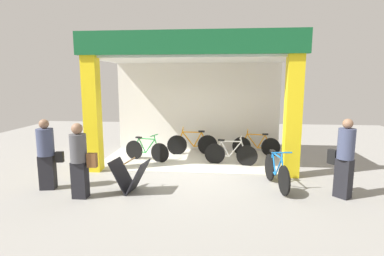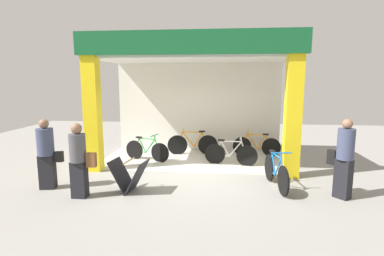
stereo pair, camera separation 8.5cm
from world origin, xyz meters
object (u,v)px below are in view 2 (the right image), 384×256
(bicycle_inside_0, at_px, (231,154))
(pedestrian_0, at_px, (344,158))
(bicycle_inside_2, at_px, (193,144))
(pedestrian_1, at_px, (46,153))
(bicycle_parked_0, at_px, (276,172))
(bicycle_inside_1, at_px, (147,150))
(bicycle_inside_3, at_px, (257,146))
(sandwich_board_sign, at_px, (129,176))
(pedestrian_2, at_px, (79,159))

(bicycle_inside_0, bearing_deg, pedestrian_0, -44.34)
(bicycle_inside_2, relative_size, pedestrian_1, 1.03)
(bicycle_inside_0, bearing_deg, bicycle_parked_0, -60.00)
(bicycle_inside_1, bearing_deg, bicycle_inside_3, 16.01)
(bicycle_inside_1, height_order, bicycle_inside_2, bicycle_inside_2)
(sandwich_board_sign, xyz_separation_m, pedestrian_1, (-1.97, 0.00, 0.49))
(bicycle_inside_0, bearing_deg, pedestrian_1, -150.65)
(bicycle_parked_0, bearing_deg, pedestrian_1, -173.14)
(sandwich_board_sign, xyz_separation_m, pedestrian_2, (-0.96, -0.44, 0.48))
(bicycle_parked_0, xyz_separation_m, pedestrian_0, (1.33, -0.52, 0.53))
(pedestrian_2, bearing_deg, bicycle_inside_0, 40.93)
(bicycle_inside_1, bearing_deg, bicycle_inside_0, -4.75)
(bicycle_inside_2, xyz_separation_m, pedestrian_1, (-3.07, -3.59, 0.48))
(bicycle_inside_0, relative_size, pedestrian_0, 0.91)
(bicycle_inside_1, relative_size, pedestrian_1, 0.91)
(bicycle_inside_3, bearing_deg, bicycle_inside_0, -126.23)
(bicycle_inside_2, distance_m, bicycle_parked_0, 3.73)
(pedestrian_1, bearing_deg, bicycle_inside_1, 57.33)
(bicycle_inside_3, distance_m, bicycle_parked_0, 3.02)
(sandwich_board_sign, bearing_deg, bicycle_inside_1, 95.91)
(pedestrian_1, bearing_deg, pedestrian_0, 1.09)
(sandwich_board_sign, bearing_deg, bicycle_inside_2, 73.06)
(bicycle_inside_0, relative_size, sandwich_board_sign, 1.79)
(bicycle_inside_2, relative_size, bicycle_inside_3, 1.08)
(bicycle_inside_0, xyz_separation_m, pedestrian_2, (-3.31, -2.87, 0.50))
(bicycle_inside_2, relative_size, pedestrian_0, 0.99)
(sandwich_board_sign, bearing_deg, pedestrian_1, 179.94)
(bicycle_inside_1, relative_size, bicycle_parked_0, 0.89)
(bicycle_inside_0, distance_m, sandwich_board_sign, 3.38)
(bicycle_inside_2, height_order, pedestrian_2, pedestrian_2)
(bicycle_inside_3, bearing_deg, pedestrian_0, -67.59)
(bicycle_inside_0, distance_m, bicycle_parked_0, 2.06)
(bicycle_parked_0, bearing_deg, bicycle_inside_0, 120.00)
(bicycle_inside_1, xyz_separation_m, bicycle_inside_3, (3.53, 1.01, 0.00))
(bicycle_inside_2, xyz_separation_m, bicycle_inside_3, (2.16, 0.07, -0.03))
(bicycle_inside_3, height_order, pedestrian_1, pedestrian_1)
(bicycle_inside_3, bearing_deg, bicycle_inside_1, -163.99)
(bicycle_inside_0, xyz_separation_m, bicycle_parked_0, (1.03, -1.79, 0.02))
(bicycle_inside_0, bearing_deg, sandwich_board_sign, -134.02)
(pedestrian_2, bearing_deg, pedestrian_1, 156.37)
(bicycle_inside_1, height_order, pedestrian_2, pedestrian_2)
(bicycle_parked_0, relative_size, sandwich_board_sign, 1.92)
(bicycle_inside_3, distance_m, sandwich_board_sign, 4.90)
(bicycle_inside_0, height_order, pedestrian_2, pedestrian_2)
(pedestrian_0, bearing_deg, bicycle_inside_2, 136.22)
(bicycle_inside_1, relative_size, sandwich_board_sign, 1.70)
(bicycle_inside_1, distance_m, pedestrian_2, 3.21)
(bicycle_inside_0, height_order, pedestrian_0, pedestrian_0)
(bicycle_inside_0, xyz_separation_m, bicycle_inside_2, (-1.26, 1.16, 0.03))
(bicycle_inside_3, distance_m, pedestrian_2, 5.90)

